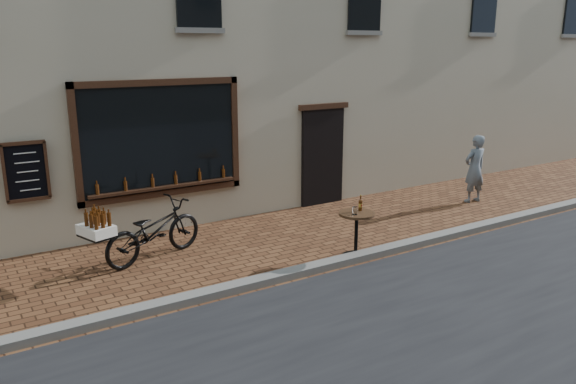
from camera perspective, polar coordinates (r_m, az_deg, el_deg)
ground at (r=9.43m, az=6.21°, el=-7.69°), size 90.00×90.00×0.00m
kerb at (r=9.55m, az=5.47°, el=-6.98°), size 90.00×0.25×0.12m
cargo_bicycle at (r=9.86m, az=-13.68°, el=-3.82°), size 2.31×1.28×1.09m
bistro_table at (r=9.74m, az=6.98°, el=-3.38°), size 0.63×0.63×1.08m
pedestrian at (r=13.77m, az=18.43°, el=2.25°), size 0.61×0.42×1.58m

